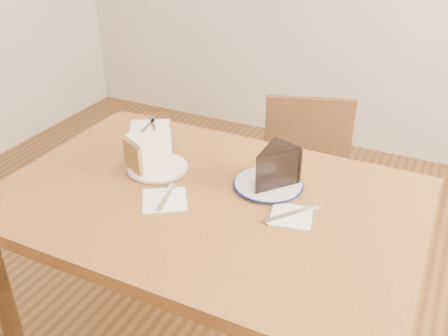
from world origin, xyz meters
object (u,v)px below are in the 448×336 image
plate_cream (158,168)px  carrot_cake (153,151)px  plate_navy (268,184)px  chair_far (304,196)px  table (208,224)px  chocolate_cake (271,170)px

plate_cream → carrot_cake: carrot_cake is taller
carrot_cake → plate_navy: bearing=34.7°
chair_far → plate_navy: size_ratio=4.12×
plate_navy → table: bearing=-137.6°
plate_cream → plate_navy: 0.35m
chair_far → plate_cream: size_ratio=4.45×
chair_far → carrot_cake: (-0.36, -0.49, 0.35)m
carrot_cake → table: bearing=8.7°
table → plate_navy: bearing=42.4°
chair_far → plate_navy: 0.54m
plate_navy → carrot_cake: 0.37m
chair_far → table: bearing=58.5°
table → plate_cream: (-0.21, 0.07, 0.10)m
chocolate_cake → plate_cream: bearing=26.3°
plate_cream → chair_far: bearing=56.0°
plate_cream → plate_navy: size_ratio=0.93×
chair_far → carrot_cake: carrot_cake is taller
plate_cream → chocolate_cake: bearing=7.1°
carrot_cake → chocolate_cake: bearing=32.5°
table → chocolate_cake: bearing=36.9°
plate_navy → carrot_cake: size_ratio=1.49×
table → chair_far: bearing=77.3°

